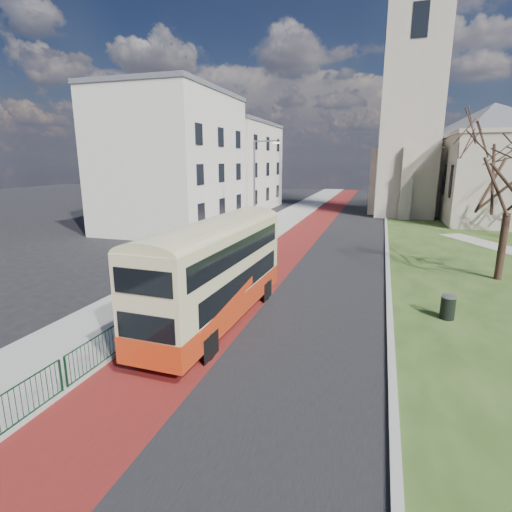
% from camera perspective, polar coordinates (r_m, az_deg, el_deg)
% --- Properties ---
extents(ground, '(160.00, 160.00, 0.00)m').
position_cam_1_polar(ground, '(15.77, -4.39, -11.09)').
color(ground, black).
rests_on(ground, ground).
extents(road_carriageway, '(9.00, 120.00, 0.01)m').
position_cam_1_polar(road_carriageway, '(34.15, 10.44, 2.24)').
color(road_carriageway, black).
rests_on(road_carriageway, ground).
extents(bus_lane, '(3.40, 120.00, 0.01)m').
position_cam_1_polar(bus_lane, '(34.56, 6.00, 2.53)').
color(bus_lane, '#591414').
rests_on(bus_lane, ground).
extents(pavement_west, '(4.00, 120.00, 0.12)m').
position_cam_1_polar(pavement_west, '(35.47, -0.03, 2.98)').
color(pavement_west, gray).
rests_on(pavement_west, ground).
extents(kerb_west, '(0.25, 120.00, 0.13)m').
position_cam_1_polar(kerb_west, '(34.94, 3.10, 2.80)').
color(kerb_west, '#999993').
rests_on(kerb_west, ground).
extents(kerb_east, '(0.25, 80.00, 0.13)m').
position_cam_1_polar(kerb_east, '(35.89, 18.15, 2.43)').
color(kerb_east, '#999993').
rests_on(kerb_east, ground).
extents(pedestrian_railing, '(0.07, 24.00, 1.12)m').
position_cam_1_polar(pedestrian_railing, '(20.11, -8.06, -3.98)').
color(pedestrian_railing, '#0C3518').
rests_on(pedestrian_railing, ground).
extents(gothic_church, '(16.38, 18.00, 40.00)m').
position_cam_1_polar(gothic_church, '(52.21, 26.66, 19.42)').
color(gothic_church, gray).
rests_on(gothic_church, ground).
extents(street_block_near, '(10.30, 14.30, 13.00)m').
position_cam_1_polar(street_block_near, '(40.26, -11.81, 13.19)').
color(street_block_near, beige).
rests_on(street_block_near, ground).
extents(street_block_far, '(10.30, 16.30, 11.50)m').
position_cam_1_polar(street_block_far, '(54.84, -3.50, 12.68)').
color(street_block_far, beige).
rests_on(street_block_far, ground).
extents(streetlamp, '(2.13, 0.18, 8.00)m').
position_cam_1_polar(streetlamp, '(32.83, 0.02, 10.10)').
color(streetlamp, gray).
rests_on(streetlamp, pavement_west).
extents(bus, '(2.60, 9.90, 4.11)m').
position_cam_1_polar(bus, '(16.09, -5.70, -1.71)').
color(bus, '#B12E10').
rests_on(bus, ground).
extents(litter_bin, '(0.69, 0.69, 1.02)m').
position_cam_1_polar(litter_bin, '(18.69, 25.71, -6.61)').
color(litter_bin, black).
rests_on(litter_bin, grass_green).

